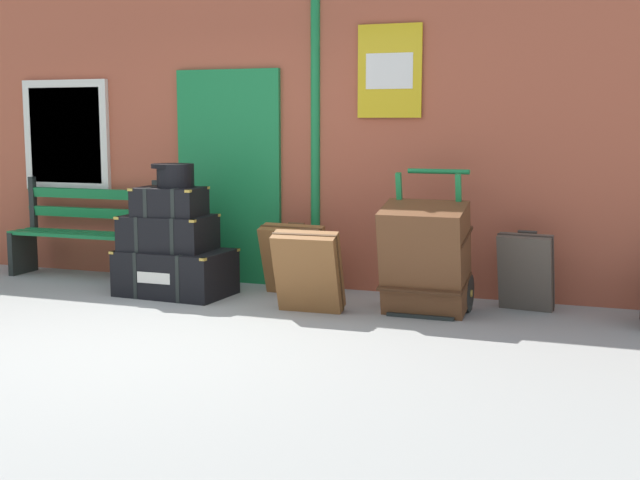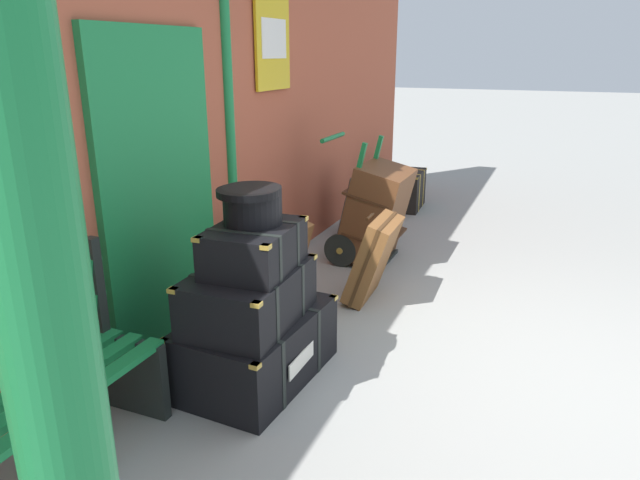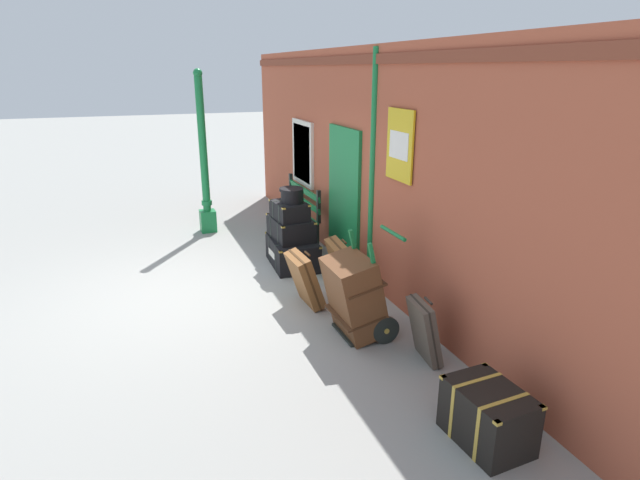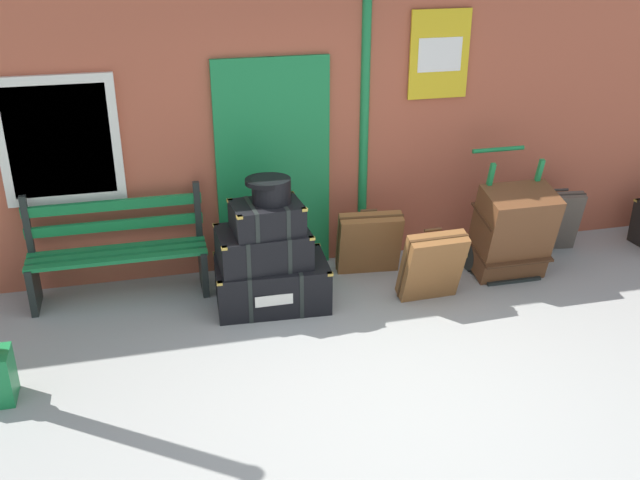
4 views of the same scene
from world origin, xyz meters
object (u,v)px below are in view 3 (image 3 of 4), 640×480
platform_bench (296,213)px  steamer_trunk_base (293,252)px  lamp_post (205,173)px  suitcase_brown (424,331)px  suitcase_caramel (305,279)px  steamer_trunk_top (290,210)px  large_brown_trunk (355,296)px  corner_trunk (488,416)px  round_hatbox (292,195)px  porters_trolley (368,310)px  steamer_trunk_middle (291,228)px  suitcase_umber (342,264)px

platform_bench → steamer_trunk_base: platform_bench is taller
lamp_post → suitcase_brown: (5.36, 1.37, -0.77)m
platform_bench → suitcase_caramel: 2.88m
platform_bench → steamer_trunk_top: 1.47m
large_brown_trunk → suitcase_brown: bearing=30.4°
corner_trunk → round_hatbox: bearing=-176.8°
large_brown_trunk → suitcase_brown: large_brown_trunk is taller
platform_bench → porters_trolley: (3.70, -0.35, -0.17)m
corner_trunk → steamer_trunk_base: bearing=-176.8°
lamp_post → steamer_trunk_middle: lamp_post is taller
steamer_trunk_top → suitcase_caramel: bearing=-10.3°
steamer_trunk_top → round_hatbox: (0.04, 0.03, 0.25)m
lamp_post → porters_trolley: size_ratio=2.44×
steamer_trunk_top → round_hatbox: 0.26m
steamer_trunk_base → suitcase_umber: 1.12m
steamer_trunk_top → large_brown_trunk: size_ratio=0.67×
round_hatbox → suitcase_umber: round_hatbox is taller
large_brown_trunk → corner_trunk: large_brown_trunk is taller
suitcase_caramel → large_brown_trunk: bearing=16.3°
large_brown_trunk → corner_trunk: bearing=7.5°
platform_bench → suitcase_umber: size_ratio=2.38×
porters_trolley → suitcase_caramel: porters_trolley is taller
steamer_trunk_middle → corner_trunk: size_ratio=1.15×
steamer_trunk_base → large_brown_trunk: 2.37m
round_hatbox → lamp_post: bearing=-157.3°
steamer_trunk_middle → round_hatbox: 0.55m
steamer_trunk_middle → suitcase_caramel: size_ratio=1.16×
platform_bench → porters_trolley: size_ratio=1.34×
suitcase_brown → corner_trunk: size_ratio=0.96×
platform_bench → suitcase_caramel: platform_bench is taller
steamer_trunk_top → porters_trolley: porters_trolley is taller
porters_trolley → lamp_post: bearing=-166.6°
steamer_trunk_middle → steamer_trunk_top: steamer_trunk_top is taller
steamer_trunk_top → suitcase_brown: 3.23m
steamer_trunk_middle → suitcase_brown: bearing=7.7°
round_hatbox → large_brown_trunk: size_ratio=0.41×
steamer_trunk_middle → lamp_post: bearing=-156.6°
lamp_post → suitcase_brown: lamp_post is taller
round_hatbox → suitcase_brown: 3.24m
lamp_post → suitcase_umber: (3.28, 1.32, -0.77)m
steamer_trunk_base → steamer_trunk_middle: (-0.07, -0.00, 0.37)m
lamp_post → suitcase_caramel: size_ratio=4.09×
suitcase_caramel → corner_trunk: (2.97, 0.54, -0.11)m
round_hatbox → suitcase_caramel: (1.42, -0.29, -0.77)m
platform_bench → steamer_trunk_middle: size_ratio=1.94×
large_brown_trunk → suitcase_caramel: large_brown_trunk is taller
round_hatbox → suitcase_umber: size_ratio=0.59×
platform_bench → suitcase_umber: (2.38, -0.12, -0.11)m
steamer_trunk_base → lamp_post: bearing=-157.2°
lamp_post → suitcase_umber: bearing=22.0°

